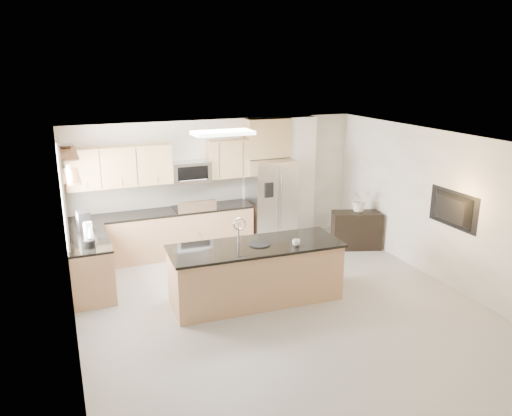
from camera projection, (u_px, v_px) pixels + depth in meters
name	position (u px, v px, depth m)	size (l,w,h in m)	color
floor	(283.00, 310.00, 7.72)	(6.50, 6.50, 0.00)	#AAA8A2
ceiling	(286.00, 143.00, 7.00)	(6.00, 6.50, 0.02)	white
wall_back	(217.00, 183.00, 10.25)	(6.00, 0.02, 2.60)	white
wall_front	(439.00, 338.00, 4.47)	(6.00, 0.02, 2.60)	white
wall_left	(69.00, 259.00, 6.28)	(0.02, 6.50, 2.60)	white
wall_right	(444.00, 209.00, 8.44)	(0.02, 6.50, 2.60)	white
back_counter	(163.00, 233.00, 9.75)	(3.55, 0.66, 1.44)	tan
left_counter	(90.00, 264.00, 8.27)	(0.66, 1.50, 0.92)	tan
range	(194.00, 229.00, 9.97)	(0.76, 0.64, 1.14)	black
upper_cabinets	(154.00, 164.00, 9.49)	(3.50, 0.33, 0.75)	tan
microwave	(191.00, 172.00, 9.76)	(0.76, 0.40, 0.40)	#B4B4B6
refrigerator	(271.00, 202.00, 10.41)	(0.92, 0.78, 1.78)	#B4B4B6
partition_column	(299.00, 177.00, 10.78)	(0.60, 0.30, 2.60)	white
window	(63.00, 197.00, 7.83)	(0.04, 1.15, 1.65)	white
shelf_lower	(69.00, 176.00, 7.88)	(0.30, 1.20, 0.04)	brown
shelf_upper	(67.00, 153.00, 7.78)	(0.30, 1.20, 0.04)	brown
ceiling_fixture	(223.00, 133.00, 8.29)	(1.00, 0.50, 0.06)	white
island	(256.00, 272.00, 7.93)	(2.75, 1.09, 1.36)	tan
credenza	(356.00, 230.00, 10.20)	(0.97, 0.41, 0.77)	black
cup	(296.00, 243.00, 7.75)	(0.12, 0.12, 0.10)	white
platter	(260.00, 244.00, 7.80)	(0.32, 0.32, 0.02)	black
blender	(89.00, 237.00, 7.69)	(0.18, 0.18, 0.41)	black
kettle	(91.00, 233.00, 8.05)	(0.21, 0.21, 0.27)	#B4B4B6
coffee_maker	(84.00, 222.00, 8.39)	(0.22, 0.26, 0.36)	black
bowl	(66.00, 146.00, 8.11)	(0.33, 0.33, 0.08)	#B4B4B6
flower_vase	(360.00, 194.00, 10.08)	(0.64, 0.56, 0.71)	silver
television	(449.00, 210.00, 8.22)	(1.08, 0.14, 0.62)	black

